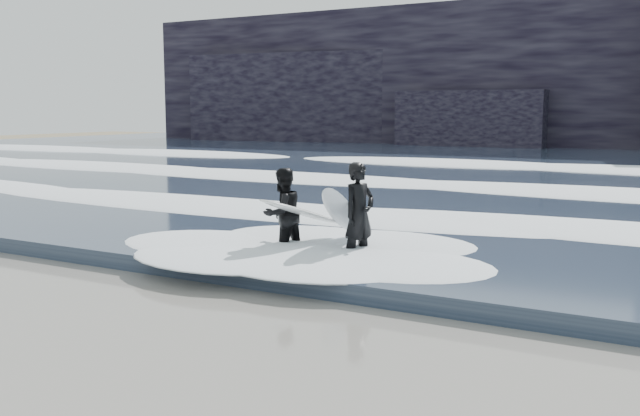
% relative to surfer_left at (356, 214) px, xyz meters
% --- Properties ---
extents(ground, '(120.00, 120.00, 0.00)m').
position_rel_surfer_left_xyz_m(ground, '(-1.23, -5.37, -0.93)').
color(ground, olive).
rests_on(ground, ground).
extents(sea, '(90.00, 52.00, 0.30)m').
position_rel_surfer_left_xyz_m(sea, '(-1.23, 23.63, -0.78)').
color(sea, '#273346').
rests_on(sea, ground).
extents(headland, '(70.00, 9.00, 10.00)m').
position_rel_surfer_left_xyz_m(headland, '(-1.23, 40.63, 4.07)').
color(headland, black).
rests_on(headland, ground).
extents(foam_near, '(60.00, 3.20, 0.20)m').
position_rel_surfer_left_xyz_m(foam_near, '(-1.23, 3.63, -0.53)').
color(foam_near, white).
rests_on(foam_near, sea).
extents(foam_mid, '(60.00, 4.00, 0.24)m').
position_rel_surfer_left_xyz_m(foam_mid, '(-1.23, 10.63, -0.51)').
color(foam_mid, white).
rests_on(foam_mid, sea).
extents(foam_far, '(60.00, 4.80, 0.30)m').
position_rel_surfer_left_xyz_m(foam_far, '(-1.23, 19.63, -0.48)').
color(foam_far, white).
rests_on(foam_far, sea).
extents(surfer_left, '(1.16, 1.77, 1.84)m').
position_rel_surfer_left_xyz_m(surfer_left, '(0.00, 0.00, 0.00)').
color(surfer_left, black).
rests_on(surfer_left, ground).
extents(surfer_right, '(1.40, 2.06, 1.70)m').
position_rel_surfer_left_xyz_m(surfer_right, '(-1.36, -0.20, -0.07)').
color(surfer_right, black).
rests_on(surfer_right, ground).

